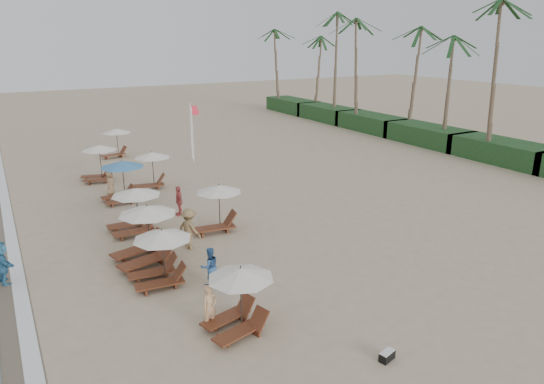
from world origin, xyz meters
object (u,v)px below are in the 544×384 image
waterline_walker (2,263)px  lounger_station_1 (158,256)px  inland_station_1 (150,166)px  beachgoer_mid_a (210,267)px  beachgoer_mid_b (189,229)px  lounger_station_4 (120,179)px  duffel_bag (387,356)px  lounger_station_2 (143,236)px  lounger_station_5 (98,162)px  inland_station_0 (216,205)px  flag_pole_near (193,131)px  inland_station_2 (115,139)px  beachgoer_far_a (179,201)px  beachgoer_far_b (110,183)px  beachgoer_near (210,307)px  lounger_station_0 (236,298)px  lounger_station_3 (133,210)px

waterline_walker → lounger_station_1: bearing=-132.0°
inland_station_1 → beachgoer_mid_a: size_ratio=1.78×
beachgoer_mid_b → waterline_walker: (-7.35, 0.40, -0.08)m
lounger_station_4 → duffel_bag: (3.18, -18.59, -1.22)m
lounger_station_2 → lounger_station_5: size_ratio=1.16×
inland_station_0 → beachgoer_mid_b: inland_station_0 is taller
inland_station_1 → beachgoer_mid_b: 10.14m
flag_pole_near → beachgoer_mid_b: bearing=-111.7°
inland_station_2 → beachgoer_far_a: 15.22m
flag_pole_near → lounger_station_4: bearing=-134.9°
lounger_station_2 → beachgoer_far_b: bearing=85.3°
inland_station_1 → beachgoer_far_b: bearing=-173.8°
beachgoer_far_a → waterline_walker: size_ratio=0.93×
lounger_station_1 → beachgoer_mid_a: size_ratio=1.65×
beachgoer_mid_b → beachgoer_mid_a: bearing=142.9°
lounger_station_5 → beachgoer_near: (-0.36, -19.52, -0.53)m
inland_station_2 → waterline_walker: 21.06m
lounger_station_0 → lounger_station_5: lounger_station_5 is taller
beachgoer_mid_a → beachgoer_mid_b: (0.54, 3.59, 0.18)m
beachgoer_far_b → duffel_bag: size_ratio=2.63×
lounger_station_0 → lounger_station_2: size_ratio=0.83×
lounger_station_2 → lounger_station_4: size_ratio=1.14×
duffel_bag → flag_pole_near: flag_pole_near is taller
lounger_station_5 → inland_station_0: 12.29m
lounger_station_1 → beachgoer_mid_a: lounger_station_1 is taller
lounger_station_1 → beachgoer_mid_a: bearing=-34.2°
lounger_station_1 → lounger_station_5: (0.86, 15.74, 0.16)m
beachgoer_mid_a → beachgoer_far_a: beachgoer_far_a is taller
lounger_station_3 → beachgoer_near: (-0.01, -9.44, -0.38)m
lounger_station_1 → beachgoer_far_b: size_ratio=1.66×
beachgoer_far_b → flag_pole_near: (7.38, 5.52, 1.53)m
lounger_station_1 → inland_station_0: bearing=43.6°
lounger_station_3 → beachgoer_far_b: size_ratio=1.75×
lounger_station_0 → inland_station_1: 17.04m
duffel_bag → lounger_station_4: bearing=99.7°
lounger_station_0 → beachgoer_mid_a: lounger_station_0 is taller
beachgoer_near → beachgoer_far_b: beachgoer_far_b is taller
lounger_station_2 → beachgoer_far_a: bearing=55.6°
inland_station_0 → waterline_walker: bearing=-174.0°
lounger_station_0 → beachgoer_far_a: size_ratio=1.50×
lounger_station_3 → lounger_station_1: bearing=-95.1°
lounger_station_5 → inland_station_1: size_ratio=0.92×
inland_station_0 → duffel_bag: 11.87m
beachgoer_far_b → lounger_station_5: bearing=30.3°
lounger_station_4 → beachgoer_mid_b: (1.03, -8.16, -0.44)m
beachgoer_near → beachgoer_mid_b: 6.50m
duffel_bag → beachgoer_far_b: bearing=99.7°
inland_station_1 → lounger_station_2: bearing=-108.1°
inland_station_0 → flag_pole_near: 14.57m
inland_station_1 → flag_pole_near: size_ratio=0.66×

